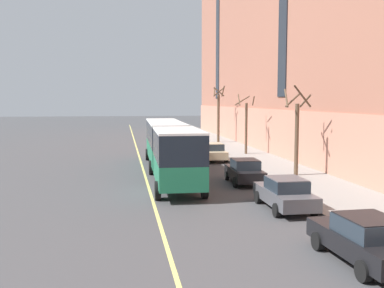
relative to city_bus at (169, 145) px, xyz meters
name	(u,v)px	position (x,y,z in m)	size (l,w,h in m)	color
ground_plane	(163,194)	(-1.00, -6.67, -2.09)	(260.00, 260.00, 0.00)	#424244
sidewalk	(299,179)	(8.27, -3.67, -2.01)	(5.32, 160.00, 0.15)	gray
city_bus	(169,145)	(0.00, 0.00, 0.00)	(3.16, 19.42, 3.60)	#1E704C
parked_car_champagne_0	(192,141)	(4.28, 17.09, -1.30)	(2.15, 4.58, 1.56)	#BCAD89
parked_car_black_2	(245,171)	(4.37, -4.34, -1.31)	(2.06, 4.30, 1.56)	black
parked_car_champagne_3	(213,152)	(4.49, 6.46, -1.30)	(2.01, 4.42, 1.56)	#BCAD89
parked_car_darkgray_4	(285,193)	(4.44, -11.26, -1.30)	(1.99, 4.51, 1.56)	#4C4C51
parked_car_navy_6	(182,134)	(4.51, 27.25, -1.31)	(2.08, 4.39, 1.56)	navy
parked_car_black_7	(365,239)	(4.42, -18.52, -1.30)	(2.14, 4.62, 1.56)	black
street_tree_mid_block	(297,131)	(8.44, -2.63, 1.09)	(1.73, 1.73, 6.10)	brown
street_tree_far_uptown	(246,124)	(8.43, 10.00, 0.96)	(1.83, 1.83, 5.73)	brown
street_tree_far_downtown	(218,114)	(8.46, 22.54, 1.56)	(1.56, 1.60, 6.89)	brown
fire_hydrant	(223,151)	(6.11, 9.47, -1.59)	(0.42, 0.24, 0.72)	red
lane_centerline	(148,184)	(-1.70, -3.67, -2.08)	(0.16, 140.00, 0.01)	#E0D66B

